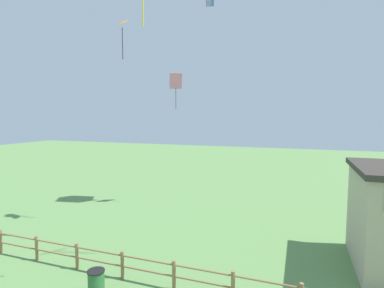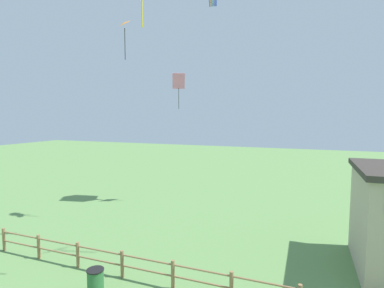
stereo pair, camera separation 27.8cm
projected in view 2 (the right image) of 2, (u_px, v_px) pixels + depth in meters
wooden_fence at (173, 273)px, 11.22m from camera, size 18.10×0.14×1.12m
trash_bin at (96, 282)px, 10.86m from camera, size 0.63×0.63×0.97m
kite_pink_diamond at (179, 84)px, 21.77m from camera, size 1.10×1.00×2.54m
kite_orange_delta at (125, 25)px, 17.67m from camera, size 0.97×0.92×2.37m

